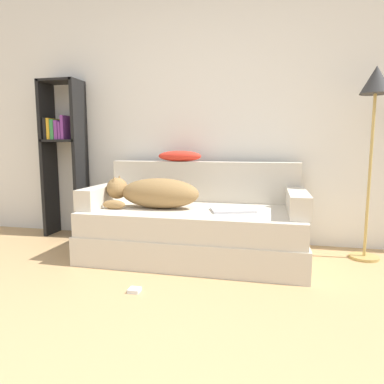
# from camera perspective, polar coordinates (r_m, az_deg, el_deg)

# --- Properties ---
(wall_back) EXTENTS (7.68, 0.06, 2.70)m
(wall_back) POSITION_cam_1_polar(r_m,az_deg,el_deg) (3.45, 3.31, 14.45)
(wall_back) COLOR silver
(wall_back) RESTS_ON ground_plane
(couch) EXTENTS (1.81, 0.92, 0.42)m
(couch) POSITION_cam_1_polar(r_m,az_deg,el_deg) (2.93, 0.42, -6.82)
(couch) COLOR beige
(couch) RESTS_ON ground_plane
(couch_backrest) EXTENTS (1.77, 0.15, 0.37)m
(couch_backrest) POSITION_cam_1_polar(r_m,az_deg,el_deg) (3.24, 1.92, 1.77)
(couch_backrest) COLOR beige
(couch_backrest) RESTS_ON couch
(couch_arm_left) EXTENTS (0.15, 0.73, 0.17)m
(couch_arm_left) POSITION_cam_1_polar(r_m,az_deg,el_deg) (3.15, -14.49, -0.51)
(couch_arm_left) COLOR beige
(couch_arm_left) RESTS_ON couch
(couch_arm_right) EXTENTS (0.15, 0.73, 0.17)m
(couch_arm_right) POSITION_cam_1_polar(r_m,az_deg,el_deg) (2.81, 17.15, -1.57)
(couch_arm_right) COLOR beige
(couch_arm_right) RESTS_ON couch
(dog) EXTENTS (0.81, 0.30, 0.27)m
(dog) POSITION_cam_1_polar(r_m,az_deg,el_deg) (2.89, -6.42, -0.12)
(dog) COLOR olive
(dog) RESTS_ON couch
(laptop) EXTENTS (0.39, 0.32, 0.02)m
(laptop) POSITION_cam_1_polar(r_m,az_deg,el_deg) (2.77, 6.78, -3.01)
(laptop) COLOR #B7B7BC
(laptop) RESTS_ON couch
(throw_pillow) EXTENTS (0.42, 0.15, 0.10)m
(throw_pillow) POSITION_cam_1_polar(r_m,az_deg,el_deg) (3.26, -2.07, 5.99)
(throw_pillow) COLOR red
(throw_pillow) RESTS_ON couch_backrest
(bookshelf) EXTENTS (0.41, 0.26, 1.61)m
(bookshelf) POSITION_cam_1_polar(r_m,az_deg,el_deg) (3.83, -20.71, 6.82)
(bookshelf) COLOR black
(bookshelf) RESTS_ON ground_plane
(floor_lamp) EXTENTS (0.24, 0.24, 1.57)m
(floor_lamp) POSITION_cam_1_polar(r_m,az_deg,el_deg) (3.16, 28.15, 13.00)
(floor_lamp) COLOR tan
(floor_lamp) RESTS_ON ground_plane
(power_adapter) EXTENTS (0.07, 0.07, 0.02)m
(power_adapter) POSITION_cam_1_polar(r_m,az_deg,el_deg) (2.34, -9.56, -15.84)
(power_adapter) COLOR silver
(power_adapter) RESTS_ON ground_plane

